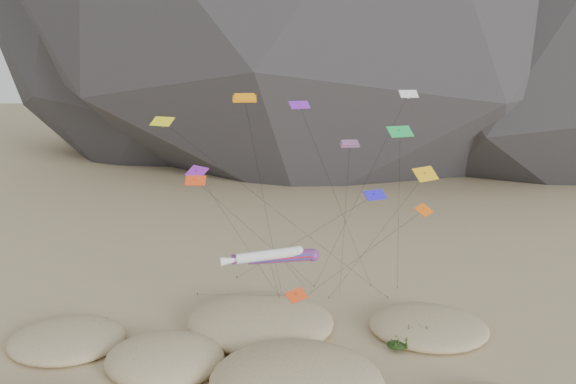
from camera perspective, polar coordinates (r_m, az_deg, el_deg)
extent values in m
ellipsoid|color=black|center=(159.16, 23.91, 16.47)|extent=(130.55, 126.41, 100.00)
ellipsoid|color=#CCB789|center=(56.93, -12.40, -16.23)|extent=(11.42, 9.71, 3.21)
ellipsoid|color=#CCB789|center=(52.08, 0.88, -18.75)|extent=(15.58, 13.24, 4.26)
ellipsoid|color=#CCB789|center=(62.26, -2.80, -12.99)|extent=(15.86, 13.48, 3.38)
ellipsoid|color=#CCB789|center=(63.56, 14.07, -13.10)|extent=(12.69, 10.79, 2.23)
ellipsoid|color=#CCB789|center=(63.55, -21.50, -13.75)|extent=(11.88, 10.10, 2.18)
ellipsoid|color=black|center=(55.92, -14.04, -16.86)|extent=(2.64, 2.25, 0.79)
ellipsoid|color=black|center=(56.76, -10.57, -16.26)|extent=(2.47, 2.11, 0.74)
ellipsoid|color=black|center=(51.76, 2.77, -18.81)|extent=(3.23, 2.76, 0.97)
ellipsoid|color=black|center=(54.15, 5.05, -17.33)|extent=(2.87, 2.46, 0.86)
ellipsoid|color=black|center=(63.99, -2.09, -11.94)|extent=(3.47, 2.96, 1.04)
ellipsoid|color=black|center=(61.29, -0.84, -13.30)|extent=(2.26, 1.93, 0.68)
ellipsoid|color=black|center=(61.88, 13.05, -13.63)|extent=(2.09, 1.79, 0.63)
ellipsoid|color=black|center=(59.20, 11.01, -15.00)|extent=(2.06, 1.76, 0.62)
ellipsoid|color=black|center=(64.86, -19.06, -12.90)|extent=(2.36, 2.02, 0.71)
ellipsoid|color=black|center=(61.77, -18.76, -14.44)|extent=(2.26, 1.93, 0.68)
cylinder|color=#3F2D1E|center=(66.33, -0.03, -11.73)|extent=(0.08, 0.08, 0.30)
cylinder|color=#3F2D1E|center=(72.06, 2.71, -9.51)|extent=(0.08, 0.08, 0.30)
cylinder|color=#3F2D1E|center=(69.11, 4.18, -10.64)|extent=(0.08, 0.08, 0.30)
cylinder|color=#3F2D1E|center=(73.09, 8.41, -9.30)|extent=(0.08, 0.08, 0.30)
cylinder|color=#3F2D1E|center=(70.08, 10.09, -10.47)|extent=(0.08, 0.08, 0.30)
cylinder|color=#3F2D1E|center=(74.84, -5.25, -8.61)|extent=(0.08, 0.08, 0.30)
cylinder|color=#3F2D1E|center=(72.95, 11.05, -9.48)|extent=(0.08, 0.08, 0.30)
cylinder|color=#3F2D1E|center=(70.71, -9.18, -10.19)|extent=(0.08, 0.08, 0.30)
cylinder|color=red|center=(51.93, -0.77, -6.58)|extent=(6.10, 1.26, 1.72)
sphere|color=red|center=(51.63, 2.56, -6.44)|extent=(1.15, 1.15, 1.15)
cone|color=red|center=(52.46, -4.37, -6.75)|extent=(2.51, 1.06, 1.23)
cylinder|color=black|center=(61.97, 0.71, -8.35)|extent=(1.83, 17.45, 10.84)
cylinder|color=white|center=(51.17, -2.08, -6.43)|extent=(5.77, 2.18, 1.30)
sphere|color=white|center=(51.50, 1.06, -6.01)|extent=(0.95, 0.95, 0.95)
cone|color=white|center=(51.01, -5.57, -6.90)|extent=(2.44, 1.32, 0.97)
cylinder|color=black|center=(59.15, -1.26, -9.30)|extent=(0.35, 12.71, 11.25)
cube|color=orange|center=(58.02, -4.44, 9.43)|extent=(2.52, 1.32, 0.72)
cube|color=orange|center=(58.00, -4.44, 9.61)|extent=(2.14, 1.05, 0.70)
cylinder|color=black|center=(63.10, -2.36, -1.40)|extent=(3.32, 6.20, 24.40)
cube|color=#FF2D1A|center=(55.27, 6.30, 4.82)|extent=(2.00, 1.12, 0.55)
cube|color=#FF2D1A|center=(55.24, 6.30, 5.00)|extent=(1.69, 0.90, 0.54)
cylinder|color=black|center=(62.25, 5.72, -3.67)|extent=(0.31, 9.35, 20.29)
cube|color=purple|center=(53.45, 1.18, 8.84)|extent=(2.14, 1.65, 0.64)
cube|color=purple|center=(53.47, 1.17, 8.68)|extent=(0.27, 0.23, 0.66)
cylinder|color=black|center=(62.39, 5.35, -1.70)|extent=(8.67, 13.49, 24.18)
cube|color=orange|center=(55.03, 13.65, -1.78)|extent=(2.12, 2.44, 0.72)
cube|color=orange|center=(55.07, 13.64, -1.93)|extent=(0.29, 0.31, 0.75)
cylinder|color=black|center=(60.05, 6.24, -7.32)|extent=(13.53, 7.33, 14.42)
cube|color=yellow|center=(53.70, -12.66, 7.01)|extent=(2.35, 1.73, 0.73)
cube|color=yellow|center=(53.72, -12.65, 6.85)|extent=(0.30, 0.26, 0.73)
cylinder|color=black|center=(60.02, 0.19, -3.00)|extent=(23.07, 11.96, 22.78)
cube|color=red|center=(52.02, -9.38, 1.16)|extent=(1.92, 1.02, 0.74)
cube|color=red|center=(52.06, -9.37, 1.00)|extent=(0.23, 0.23, 0.65)
cylinder|color=black|center=(61.46, -2.39, -5.11)|extent=(10.84, 16.50, 17.63)
cube|color=#291BE7|center=(50.50, 8.84, -0.30)|extent=(2.22, 1.76, 0.66)
cube|color=#291BE7|center=(50.54, 8.83, -0.46)|extent=(0.28, 0.24, 0.68)
cylinder|color=black|center=(62.08, 0.46, -5.35)|extent=(15.81, 19.30, 16.72)
cube|color=purple|center=(55.36, -9.24, 2.05)|extent=(2.57, 2.35, 0.86)
cube|color=purple|center=(55.39, -9.24, 1.90)|extent=(0.37, 0.36, 0.79)
cylinder|color=black|center=(60.24, -4.26, -5.53)|extent=(8.48, 6.67, 17.70)
cube|color=red|center=(48.72, 0.87, -10.46)|extent=(2.09, 2.13, 0.64)
cube|color=red|center=(48.78, 0.87, -10.62)|extent=(0.27, 0.28, 0.67)
cylinder|color=black|center=(59.52, -5.08, -10.38)|extent=(13.05, 18.44, 8.92)
cube|color=green|center=(53.70, 11.33, 6.04)|extent=(2.64, 2.01, 0.89)
cube|color=green|center=(53.72, 11.32, 5.89)|extent=(0.36, 0.35, 0.81)
cylinder|color=black|center=(62.77, 11.17, -2.95)|extent=(2.49, 13.40, 21.82)
cube|color=white|center=(55.95, 12.16, 9.72)|extent=(1.89, 1.20, 0.67)
cube|color=white|center=(55.97, 12.15, 9.57)|extent=(0.24, 0.24, 0.60)
cylinder|color=black|center=(62.93, 6.84, -1.17)|extent=(8.98, 10.61, 25.09)
cube|color=gold|center=(50.36, 13.79, 1.78)|extent=(2.52, 2.27, 1.04)
cube|color=gold|center=(50.39, 13.78, 1.62)|extent=(0.45, 0.46, 0.76)
cylinder|color=black|center=(59.21, 8.27, -5.47)|extent=(7.99, 14.18, 18.74)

